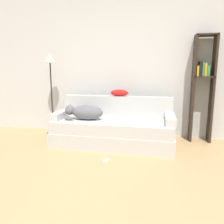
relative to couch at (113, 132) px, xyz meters
The scene contains 12 objects.
ground_plane 1.95m from the couch, 91.34° to the right, with size 20.00×20.00×0.00m, color tan.
wall_back 1.34m from the couch, 93.67° to the left, with size 7.07×0.06×2.70m.
couch is the anchor object (origin of this frame).
couch_backrest 0.53m from the couch, 90.00° to the left, with size 1.95×0.15×0.36m.
couch_arm_left 0.96m from the couch, behind, with size 0.15×0.66×0.11m.
couch_arm_right 0.96m from the couch, ahead, with size 0.15×0.66×0.11m.
dog 0.59m from the couch, behind, with size 0.66×0.29×0.25m.
laptop 0.25m from the couch, 26.48° to the right, with size 0.39×0.31×0.02m.
throw_pillow 0.73m from the couch, 84.02° to the left, with size 0.32×0.16×0.12m.
bookshelf 1.75m from the couch, 19.79° to the left, with size 0.35×0.26×1.82m.
floor_lamp 1.69m from the couch, 164.68° to the left, with size 0.26×0.26×1.57m.
power_adapter 0.75m from the couch, 85.65° to the right, with size 0.07×0.07×0.03m.
Camera 1 is at (0.77, -1.54, 1.23)m, focal length 35.00 mm.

